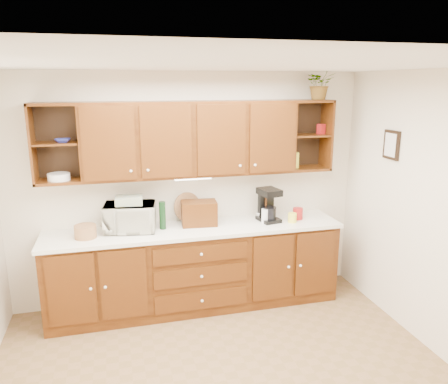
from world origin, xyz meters
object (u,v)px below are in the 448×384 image
microwave (130,217)px  coffee_maker (268,205)px  bread_box (199,213)px  potted_plant (320,83)px

microwave → coffee_maker: coffee_maker is taller
microwave → bread_box: 0.75m
microwave → potted_plant: size_ratio=1.49×
microwave → potted_plant: (2.15, 0.03, 1.38)m
bread_box → potted_plant: potted_plant is taller
microwave → bread_box: size_ratio=1.38×
potted_plant → bread_box: bearing=-179.2°
microwave → bread_box: microwave is taller
microwave → bread_box: bearing=8.6°
potted_plant → microwave: bearing=-179.3°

